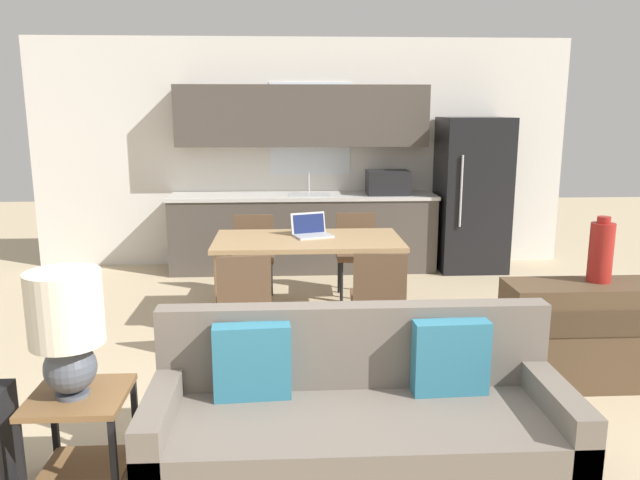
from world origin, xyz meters
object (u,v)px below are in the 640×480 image
credenza (593,334)px  dining_chair_far_right (357,250)px  refrigerator (472,195)px  dining_table (308,246)px  table_lamp (67,324)px  vase (601,251)px  dining_chair_near_right (378,295)px  side_table (81,426)px  dining_chair_near_left (244,298)px  dining_chair_far_left (253,252)px  couch (358,417)px  laptop (311,230)px

credenza → dining_chair_far_right: dining_chair_far_right is taller
refrigerator → dining_table: 2.72m
table_lamp → vase: bearing=19.7°
dining_chair_near_right → dining_table: bearing=-51.4°
credenza → side_table: bearing=-161.1°
dining_chair_near_left → side_table: bearing=60.9°
side_table → dining_chair_far_left: bearing=77.8°
refrigerator → dining_chair_far_left: bearing=-156.6°
couch → table_lamp: 1.51m
table_lamp → dining_chair_far_right: (1.76, 3.27, -0.41)m
side_table → table_lamp: (-0.02, -0.02, 0.54)m
dining_chair_far_right → vase: bearing=-55.4°
couch → laptop: laptop is taller
side_table → dining_chair_far_right: (1.73, 3.25, 0.13)m
table_lamp → dining_chair_near_left: (0.72, 1.68, -0.41)m
table_lamp → dining_table: bearing=63.4°
dining_table → side_table: 2.75m
table_lamp → dining_chair_far_right: size_ratio=0.74×
credenza → couch: bearing=-149.8°
dining_chair_near_right → dining_chair_near_left: size_ratio=1.00×
dining_chair_far_right → dining_chair_near_left: size_ratio=1.00×
couch → table_lamp: table_lamp is taller
table_lamp → dining_chair_far_right: bearing=61.8°
dining_chair_far_right → dining_chair_far_left: same height
refrigerator → table_lamp: refrigerator is taller
refrigerator → dining_chair_near_left: bearing=-133.8°
refrigerator → table_lamp: bearing=-126.9°
dining_chair_far_right → couch: bearing=-95.5°
dining_chair_far_right → dining_chair_near_right: same height
dining_chair_far_right → dining_chair_near_right: 1.56m
refrigerator → vase: size_ratio=3.97×
laptop → dining_chair_near_right: bearing=-79.1°
side_table → dining_chair_far_right: dining_chair_far_right is taller
couch → table_lamp: size_ratio=3.37×
dining_table → laptop: (0.03, 0.11, 0.11)m
table_lamp → vase: size_ratio=1.39×
side_table → dining_chair_near_right: size_ratio=0.63×
dining_chair_far_right → dining_chair_near_right: bearing=-89.4°
dining_table → dining_chair_near_left: 0.96m
dining_chair_near_right → laptop: bearing=-56.7°
credenza → dining_chair_near_right: 1.54m
dining_chair_far_right → dining_chair_far_left: bearing=-176.2°
table_lamp → dining_chair_far_left: 3.32m
side_table → dining_chair_far_left: dining_chair_far_left is taller
table_lamp → dining_chair_near_right: bearing=44.3°
couch → laptop: bearing=93.2°
vase → dining_chair_near_left: 2.56m
dining_chair_near_left → dining_chair_near_right: bearing=174.9°
dining_chair_far_left → dining_chair_near_left: bearing=-88.6°
vase → laptop: 2.39m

